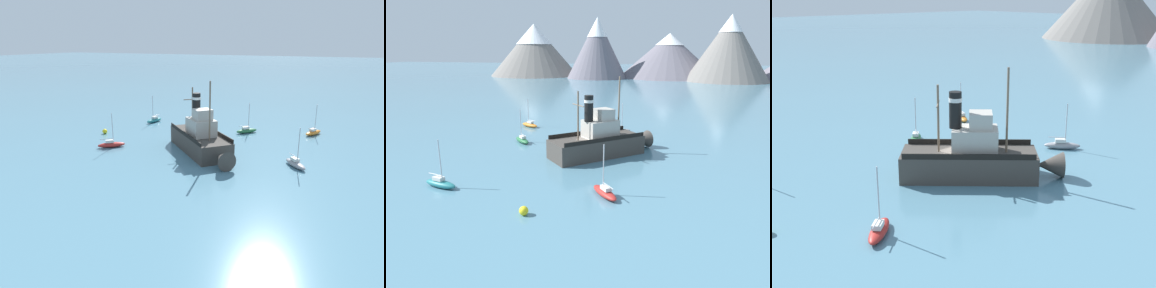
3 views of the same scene
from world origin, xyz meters
The scene contains 6 objects.
ground_plane centered at (0.00, 0.00, 0.00)m, with size 600.00×600.00×0.00m, color teal.
old_tugboat centered at (1.34, 1.16, 1.83)m, with size 12.49×12.64×9.90m.
sailboat_green centered at (-11.02, 3.97, 0.43)m, with size 3.56×3.36×4.90m.
sailboat_grey centered at (1.76, 13.65, 0.43)m, with size 3.59×3.32×4.90m.
sailboat_red centered at (4.56, -11.36, 0.43)m, with size 3.35×3.57×4.90m.
sailboat_orange centered at (-14.33, 14.04, 0.43)m, with size 3.89×2.69×4.90m.
Camera 3 is at (30.01, -27.42, 15.88)m, focal length 45.00 mm.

